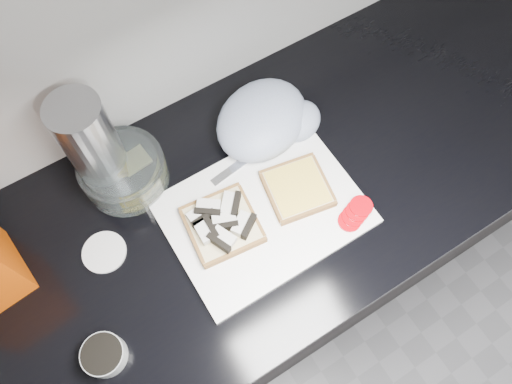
% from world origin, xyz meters
% --- Properties ---
extents(base_cabinet, '(3.50, 0.60, 0.86)m').
position_xyz_m(base_cabinet, '(0.00, 1.20, 0.43)').
color(base_cabinet, black).
rests_on(base_cabinet, ground).
extents(countertop, '(3.50, 0.64, 0.04)m').
position_xyz_m(countertop, '(0.00, 1.20, 0.88)').
color(countertop, black).
rests_on(countertop, base_cabinet).
extents(cutting_board, '(0.40, 0.30, 0.01)m').
position_xyz_m(cutting_board, '(0.14, 1.15, 0.91)').
color(cutting_board, white).
rests_on(cutting_board, countertop).
extents(bread_left, '(0.16, 0.16, 0.05)m').
position_xyz_m(bread_left, '(0.05, 1.17, 0.93)').
color(bread_left, beige).
rests_on(bread_left, cutting_board).
extents(bread_right, '(0.15, 0.15, 0.02)m').
position_xyz_m(bread_right, '(0.22, 1.15, 0.92)').
color(bread_right, beige).
rests_on(bread_right, cutting_board).
extents(tomato_slices, '(0.09, 0.07, 0.02)m').
position_xyz_m(tomato_slices, '(0.29, 1.04, 0.92)').
color(tomato_slices, '#B1040D').
rests_on(tomato_slices, cutting_board).
extents(knife, '(0.24, 0.05, 0.01)m').
position_xyz_m(knife, '(0.23, 1.28, 0.92)').
color(knife, silver).
rests_on(knife, cutting_board).
extents(seed_tub, '(0.08, 0.08, 0.04)m').
position_xyz_m(seed_tub, '(-0.26, 1.06, 0.92)').
color(seed_tub, '#9DA2A2').
rests_on(seed_tub, countertop).
extents(tub_lid, '(0.12, 0.12, 0.01)m').
position_xyz_m(tub_lid, '(-0.18, 1.25, 0.90)').
color(tub_lid, silver).
rests_on(tub_lid, countertop).
extents(glass_bowl, '(0.18, 0.18, 0.08)m').
position_xyz_m(glass_bowl, '(-0.07, 1.38, 0.94)').
color(glass_bowl, silver).
rests_on(glass_bowl, countertop).
extents(steel_canister, '(0.11, 0.11, 0.25)m').
position_xyz_m(steel_canister, '(-0.10, 1.41, 1.03)').
color(steel_canister, '#A5A6AA').
rests_on(steel_canister, countertop).
extents(grocery_bag, '(0.28, 0.25, 0.10)m').
position_xyz_m(grocery_bag, '(0.25, 1.32, 0.95)').
color(grocery_bag, '#A2B3C8').
rests_on(grocery_bag, countertop).
extents(whole_tomatoes, '(0.07, 0.07, 0.07)m').
position_xyz_m(whole_tomatoes, '(0.30, 1.29, 0.93)').
color(whole_tomatoes, '#B1040D').
rests_on(whole_tomatoes, countertop).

